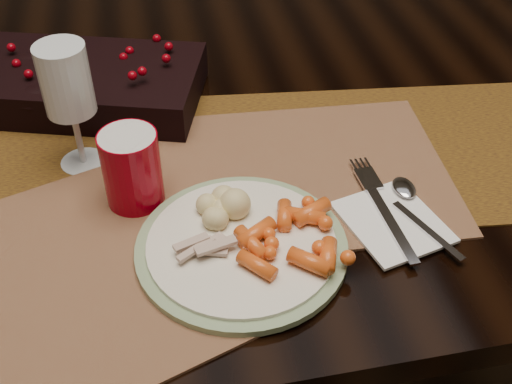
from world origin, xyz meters
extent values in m
plane|color=black|center=(0.00, 0.00, 0.00)|extent=(5.00, 5.00, 0.00)
cube|color=black|center=(0.00, 0.00, 0.38)|extent=(1.80, 1.00, 0.75)
cube|color=black|center=(0.00, -0.14, 0.75)|extent=(1.62, 0.51, 0.00)
cube|color=brown|center=(0.06, -0.18, 0.75)|extent=(0.44, 0.33, 0.00)
cube|color=brown|center=(-0.28, -0.33, 0.75)|extent=(0.58, 0.49, 0.00)
cylinder|color=white|center=(-0.04, -0.32, 0.76)|extent=(0.31, 0.31, 0.01)
cube|color=white|center=(0.16, -0.31, 0.76)|extent=(0.14, 0.15, 0.00)
cylinder|color=#920011|center=(-0.16, -0.20, 0.80)|extent=(0.10, 0.10, 0.10)
camera|label=1|loc=(-0.13, -0.84, 1.31)|focal=45.00mm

